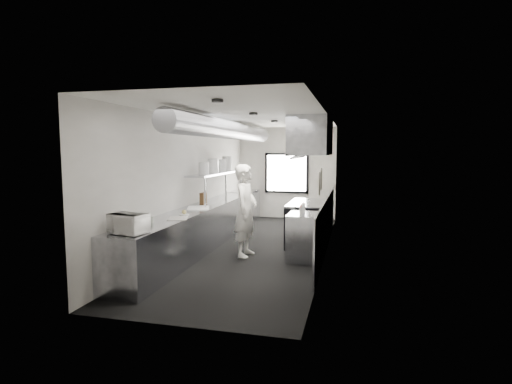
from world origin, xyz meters
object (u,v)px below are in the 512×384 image
Objects in this scene: plate_stack_a at (204,168)px; pass_shelf at (218,174)px; deli_tub_b at (150,219)px; plate_stack_c at (222,165)px; squeeze_bottle_b at (301,210)px; squeeze_bottle_d at (304,208)px; deli_tub_a at (139,222)px; squeeze_bottle_a at (301,212)px; far_work_table at (244,206)px; plate_stack_d at (227,163)px; microwave at (128,224)px; squeeze_bottle_c at (302,209)px; bottle_station at (305,237)px; squeeze_bottle_e at (304,207)px; prep_counter at (197,229)px; range at (308,223)px; small_plate at (184,215)px; exhaust_hood at (312,137)px; cutting_board at (198,208)px; line_cook at (246,210)px; knife_block at (203,198)px; plate_stack_b at (213,166)px.

pass_shelf is at bearing 87.79° from plate_stack_a.
deli_tub_b is 3.69m from plate_stack_c.
squeeze_bottle_b reaches higher than squeeze_bottle_d.
deli_tub_a is 0.80× the size of squeeze_bottle_a.
plate_stack_d is (-0.04, -1.50, 1.31)m from far_work_table.
deli_tub_a is (-0.19, 0.61, -0.10)m from microwave.
deli_tub_a is 0.75× the size of squeeze_bottle_c.
squeeze_bottle_c is at bearing 164.32° from bottle_station.
pass_shelf is 2.72m from squeeze_bottle_e.
prep_counter is 19.43× the size of plate_stack_c.
squeeze_bottle_b reaches higher than squeeze_bottle_e.
pass_shelf is at bearing 138.59° from squeeze_bottle_a.
range is at bearing -48.81° from far_work_table.
plate_stack_a is (-0.19, 1.54, 0.80)m from small_plate.
range is at bearing -15.90° from plate_stack_c.
exhaust_hood reaches higher than squeeze_bottle_e.
exhaust_hood is at bearing 70.59° from microwave.
squeeze_bottle_b is (2.12, 0.50, 0.08)m from small_plate.
plate_stack_c is at bearing 93.88° from small_plate.
range is 4.45m from microwave.
small_plate is 0.87m from cutting_board.
squeeze_bottle_d is at bearing -87.45° from range.
plate_stack_d is at bearing 85.06° from plate_stack_c.
exhaust_hood is 7.13× the size of plate_stack_c.
plate_stack_a reaches higher than pass_shelf.
squeeze_bottle_d is at bearing 36.06° from deli_tub_b.
plate_stack_c is at bearing 34.68° from line_cook.
deli_tub_a is 0.56× the size of knife_block.
plate_stack_a is at bearing 100.44° from cutting_board.
bottle_station is at bearing -4.97° from prep_counter.
squeeze_bottle_b reaches higher than deli_tub_b.
deli_tub_a is at bearing -91.77° from plate_stack_d.
bottle_station is at bearing -21.66° from knife_block.
plate_stack_a reaches higher than deli_tub_b.
knife_block reaches higher than prep_counter.
line_cook is 1.15m from squeeze_bottle_e.
exhaust_hood is 4.05m from deli_tub_b.
pass_shelf is at bearing 144.01° from bottle_station.
bottle_station is at bearing -40.79° from plate_stack_c.
knife_block is 1.48× the size of squeeze_bottle_e.
bottle_station is at bearing 57.66° from microwave.
squeeze_bottle_c is at bearing -36.50° from pass_shelf.
pass_shelf is at bearing 143.50° from squeeze_bottle_c.
squeeze_bottle_c is 1.02× the size of squeeze_bottle_d.
plate_stack_c is (0.01, 0.59, -0.01)m from plate_stack_b.
exhaust_hood is 13.64× the size of squeeze_bottle_e.
line_cook is at bearing -74.00° from far_work_table.
squeeze_bottle_b is (2.31, -2.24, -0.73)m from plate_stack_c.
deli_tub_b reaches higher than deli_tub_a.
plate_stack_b is 1.99× the size of squeeze_bottle_a.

